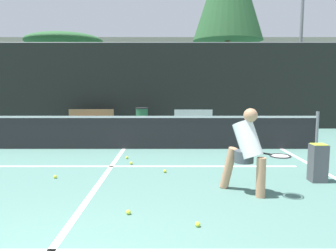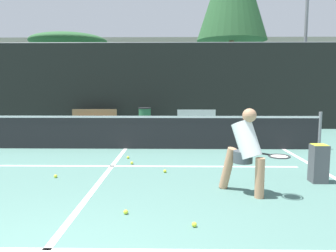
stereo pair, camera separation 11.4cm
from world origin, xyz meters
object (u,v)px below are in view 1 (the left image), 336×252
ball_hopper (318,162)px  trash_bin (142,119)px  parked_car (191,112)px  courtside_bench (91,119)px  player_practicing (247,148)px

ball_hopper → trash_bin: (-3.84, 7.07, 0.10)m
ball_hopper → parked_car: 10.00m
courtside_bench → parked_car: (4.22, 2.61, 0.10)m
parked_car → courtside_bench: bearing=-148.2°
ball_hopper → trash_bin: size_ratio=0.75×
player_practicing → courtside_bench: size_ratio=0.78×
trash_bin → parked_car: 3.51m
courtside_bench → trash_bin: (2.08, -0.17, -0.00)m
player_practicing → ball_hopper: player_practicing is taller
player_practicing → ball_hopper: 1.70m
parked_car → player_practicing: bearing=-88.9°
courtside_bench → player_practicing: bearing=-62.3°
parked_car → ball_hopper: bearing=-80.2°
courtside_bench → parked_car: parked_car is taller
trash_bin → courtside_bench: bearing=175.5°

